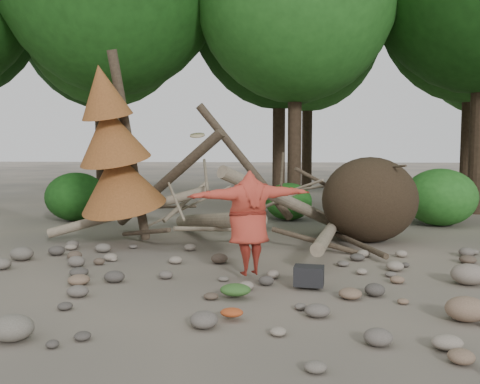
{
  "coord_description": "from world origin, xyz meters",
  "views": [
    {
      "loc": [
        0.48,
        -8.18,
        2.27
      ],
      "look_at": [
        -0.21,
        1.5,
        1.4
      ],
      "focal_mm": 40.0,
      "sensor_mm": 36.0,
      "label": 1
    }
  ],
  "objects": [
    {
      "name": "frisbee_thrower",
      "position": [
        -0.01,
        0.68,
        0.96
      ],
      "size": [
        2.21,
        1.43,
        2.41
      ],
      "color": "#AF3527",
      "rests_on": "ground"
    },
    {
      "name": "boulder_mid_right",
      "position": [
        3.57,
        0.55,
        0.17
      ],
      "size": [
        0.57,
        0.51,
        0.34
      ],
      "primitive_type": "ellipsoid",
      "color": "gray",
      "rests_on": "ground"
    },
    {
      "name": "boulder_mid_left",
      "position": [
        -4.52,
        1.79,
        0.14
      ],
      "size": [
        0.45,
        0.41,
        0.27
      ],
      "primitive_type": "ellipsoid",
      "color": "#625B52",
      "rests_on": "ground"
    },
    {
      "name": "boulder_front_right",
      "position": [
        2.9,
        -1.3,
        0.16
      ],
      "size": [
        0.53,
        0.48,
        0.32
      ],
      "primitive_type": "ellipsoid",
      "color": "#806550",
      "rests_on": "ground"
    },
    {
      "name": "dead_conifer",
      "position": [
        -3.12,
        3.37,
        2.11
      ],
      "size": [
        2.06,
        2.16,
        4.35
      ],
      "color": "#4C3F30",
      "rests_on": "ground"
    },
    {
      "name": "bush_mid",
      "position": [
        0.8,
        7.8,
        0.56
      ],
      "size": [
        1.4,
        1.4,
        1.12
      ],
      "primitive_type": "ellipsoid",
      "color": "#205E1B",
      "rests_on": "ground"
    },
    {
      "name": "ground",
      "position": [
        0.0,
        0.0,
        0.0
      ],
      "size": [
        120.0,
        120.0,
        0.0
      ],
      "primitive_type": "plane",
      "color": "#514C44",
      "rests_on": "ground"
    },
    {
      "name": "bush_right",
      "position": [
        5.0,
        7.0,
        0.8
      ],
      "size": [
        2.0,
        2.0,
        1.6
      ],
      "primitive_type": "ellipsoid",
      "color": "#296F22",
      "rests_on": "ground"
    },
    {
      "name": "cloth_orange",
      "position": [
        -0.11,
        -1.48,
        0.05
      ],
      "size": [
        0.3,
        0.24,
        0.11
      ],
      "primitive_type": "ellipsoid",
      "color": "#A3411C",
      "rests_on": "ground"
    },
    {
      "name": "deadfall_pile",
      "position": [
        2.02,
        4.24,
        0.95
      ],
      "size": [
        8.55,
        5.24,
        3.3
      ],
      "color": "#332619",
      "rests_on": "ground"
    },
    {
      "name": "cloth_green",
      "position": [
        -0.14,
        -0.51,
        0.09
      ],
      "size": [
        0.46,
        0.38,
        0.17
      ],
      "primitive_type": "ellipsoid",
      "color": "#305923",
      "rests_on": "ground"
    },
    {
      "name": "boulder_front_left",
      "position": [
        -2.58,
        -2.38,
        0.15
      ],
      "size": [
        0.51,
        0.46,
        0.3
      ],
      "primitive_type": "ellipsoid",
      "color": "#6E675B",
      "rests_on": "ground"
    },
    {
      "name": "backpack",
      "position": [
        0.97,
        0.1,
        0.15
      ],
      "size": [
        0.5,
        0.37,
        0.31
      ],
      "primitive_type": "cube",
      "rotation": [
        0.0,
        0.0,
        -0.15
      ],
      "color": "black",
      "rests_on": "ground"
    },
    {
      "name": "bush_left",
      "position": [
        -5.5,
        7.2,
        0.72
      ],
      "size": [
        1.8,
        1.8,
        1.44
      ],
      "primitive_type": "ellipsoid",
      "color": "#184A13",
      "rests_on": "ground"
    }
  ]
}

